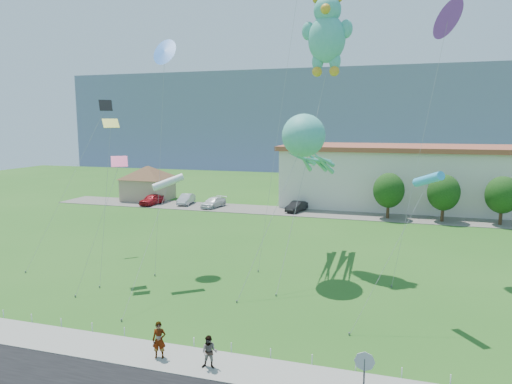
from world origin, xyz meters
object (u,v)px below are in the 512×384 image
Objects in this scene: pavilion at (148,179)px; stop_sign at (364,367)px; octopus_kite at (307,146)px; parked_car_silver at (186,199)px; parked_car_black at (297,206)px; teddy_bear_kite at (327,33)px; pedestrian_left at (159,340)px; parked_car_white at (213,202)px; pedestrian_right at (209,352)px; parked_car_red at (152,199)px.

pavilion reaches higher than stop_sign.
stop_sign is 0.18× the size of octopus_kite.
parked_car_black is (15.78, -0.89, -0.04)m from parked_car_silver.
parked_car_black is (-10.67, 39.24, -1.15)m from stop_sign.
stop_sign is at bearing -77.04° from teddy_bear_kite.
pedestrian_left is 0.42× the size of parked_car_silver.
octopus_kite reaches higher than parked_car_black.
stop_sign is at bearing -24.54° from pedestrian_left.
teddy_bear_kite is at bearing 102.96° from stop_sign.
stop_sign is 0.56× the size of parked_car_white.
pavilion is 38.38m from octopus_kite.
parked_car_silver is (7.05, -2.07, -2.27)m from pavilion.
teddy_bear_kite is (2.37, 18.61, 17.21)m from pedestrian_right.
pavilion is 5.18× the size of pedestrian_left.
stop_sign reaches higher than parked_car_silver.
parked_car_white is at bearing 103.67° from pedestrian_right.
parked_car_white is at bearing 9.22° from parked_car_red.
pedestrian_right reaches higher than parked_car_black.
parked_car_red is 36.63m from teddy_bear_kite.
stop_sign is at bearing -63.78° from parked_car_silver.
pavilion is 5.99× the size of pedestrian_right.
parked_car_silver is at bearing -16.36° from pavilion.
parked_car_silver is at bearing 178.29° from parked_car_white.
parked_car_white is at bearing 91.33° from pedestrian_left.
pavilion is 7.69m from parked_car_silver.
parked_car_black is 24.61m from octopus_kite.
teddy_bear_kite is at bearing -57.17° from parked_car_black.
octopus_kite is (4.15, 15.58, 8.52)m from pedestrian_left.
pavilion is 0.65× the size of octopus_kite.
parked_car_white is at bearing -163.73° from parked_car_black.
parked_car_white is 29.06m from octopus_kite.
stop_sign reaches higher than parked_car_white.
parked_car_silver is at bearing 108.64° from pedestrian_right.
parked_car_red is at bearing -54.64° from pavilion.
pedestrian_left is 0.45× the size of parked_car_black.
pedestrian_left is at bearing 172.31° from stop_sign.
parked_car_white is (11.54, -3.14, -2.32)m from pavilion.
parked_car_silver is at bearing -167.85° from parked_car_black.
parked_car_red is 1.02× the size of parked_car_silver.
pavilion is at bearing -172.00° from parked_car_black.
pedestrian_right is 43.65m from parked_car_silver.
stop_sign is at bearing -51.56° from pavilion.
parked_car_silver is at bearing 137.02° from teddy_bear_kite.
octopus_kite is 0.67× the size of teddy_bear_kite.
pavilion reaches higher than parked_car_red.
parked_car_silver is 0.95× the size of parked_car_white.
parked_car_red reaches higher than parked_car_silver.
pedestrian_left is at bearing -60.17° from parked_car_white.
teddy_bear_kite is at bearing 57.90° from pedestrian_left.
parked_car_red is at bearing -162.37° from parked_car_black.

